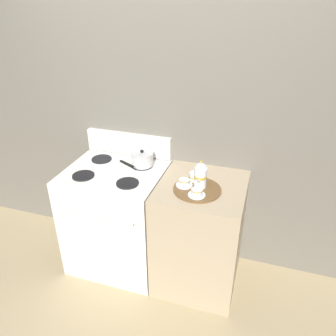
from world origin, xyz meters
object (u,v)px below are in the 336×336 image
stove (118,218)px  creamer_jug (194,176)px  teapot (200,175)px  teacup_left (184,183)px  serving_tray (197,189)px  teacup_right (197,192)px  saucepan (142,159)px

stove → creamer_jug: size_ratio=12.64×
teapot → teacup_left: (-0.11, -0.02, -0.07)m
serving_tray → teacup_left: bearing=171.7°
teapot → creamer_jug: teapot is taller
serving_tray → teapot: size_ratio=1.65×
stove → teacup_right: teacup_right is taller
stove → teapot: (0.70, -0.05, 0.56)m
teacup_left → saucepan: bearing=152.8°
saucepan → teacup_left: 0.46m
saucepan → teacup_right: 0.61m
stove → serving_tray: 0.83m
teacup_left → creamer_jug: bearing=62.4°
stove → teapot: teapot is taller
saucepan → teacup_right: bearing=-30.7°
saucepan → stove: bearing=-141.4°
serving_tray → teacup_right: 0.09m
teacup_left → creamer_jug: size_ratio=1.65×
saucepan → teacup_left: (0.41, -0.21, -0.03)m
teapot → teacup_left: size_ratio=1.72×
teapot → serving_tray: bearing=-110.2°
teacup_right → teapot: bearing=92.1°
stove → teapot: bearing=-3.8°
serving_tray → teacup_right: (0.02, -0.09, 0.03)m
saucepan → teapot: teapot is taller
teapot → creamer_jug: size_ratio=2.84×
serving_tray → teapot: 0.11m
teacup_right → creamer_jug: size_ratio=1.65×
teacup_left → creamer_jug: 0.10m
teacup_right → creamer_jug: (-0.07, 0.19, 0.01)m
teapot → teacup_right: teapot is taller
serving_tray → teapot: bearing=69.8°
serving_tray → creamer_jug: 0.13m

